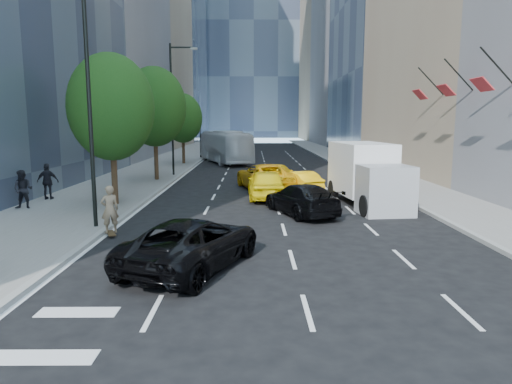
{
  "coord_description": "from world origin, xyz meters",
  "views": [
    {
      "loc": [
        -0.23,
        -13.79,
        4.26
      ],
      "look_at": [
        -0.12,
        3.49,
        1.6
      ],
      "focal_mm": 32.0,
      "sensor_mm": 36.0,
      "label": 1
    }
  ],
  "objects_px": {
    "black_sedan_lincoln": "(193,243)",
    "city_bus": "(225,147)",
    "box_truck": "(367,174)",
    "black_sedan_mercedes": "(301,199)",
    "skateboarder": "(110,213)"
  },
  "relations": [
    {
      "from": "black_sedan_lincoln",
      "to": "city_bus",
      "type": "relative_size",
      "value": 0.44
    },
    {
      "from": "box_truck",
      "to": "black_sedan_mercedes",
      "type": "bearing_deg",
      "value": -152.42
    },
    {
      "from": "black_sedan_mercedes",
      "to": "black_sedan_lincoln",
      "type": "bearing_deg",
      "value": 42.45
    },
    {
      "from": "skateboarder",
      "to": "city_bus",
      "type": "relative_size",
      "value": 0.15
    },
    {
      "from": "skateboarder",
      "to": "black_sedan_lincoln",
      "type": "bearing_deg",
      "value": 108.85
    },
    {
      "from": "skateboarder",
      "to": "city_bus",
      "type": "xyz_separation_m",
      "value": [
        2.4,
        31.38,
        0.78
      ]
    },
    {
      "from": "black_sedan_mercedes",
      "to": "box_truck",
      "type": "xyz_separation_m",
      "value": [
        3.62,
        2.4,
        0.9
      ]
    },
    {
      "from": "city_bus",
      "to": "black_sedan_mercedes",
      "type": "bearing_deg",
      "value": -96.95
    },
    {
      "from": "black_sedan_lincoln",
      "to": "black_sedan_mercedes",
      "type": "relative_size",
      "value": 1.08
    },
    {
      "from": "city_bus",
      "to": "black_sedan_lincoln",
      "type": "bearing_deg",
      "value": -105.78
    },
    {
      "from": "skateboarder",
      "to": "black_sedan_mercedes",
      "type": "relative_size",
      "value": 0.36
    },
    {
      "from": "box_truck",
      "to": "skateboarder",
      "type": "bearing_deg",
      "value": -156.14
    },
    {
      "from": "black_sedan_mercedes",
      "to": "box_truck",
      "type": "relative_size",
      "value": 0.72
    },
    {
      "from": "skateboarder",
      "to": "box_truck",
      "type": "height_order",
      "value": "box_truck"
    },
    {
      "from": "black_sedan_mercedes",
      "to": "city_bus",
      "type": "xyz_separation_m",
      "value": [
        -5.21,
        27.34,
        0.96
      ]
    }
  ]
}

